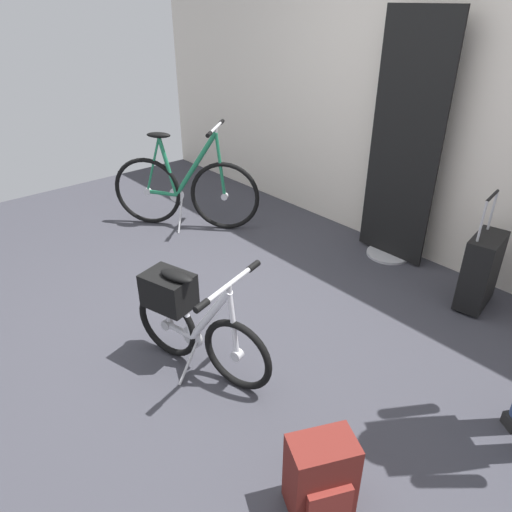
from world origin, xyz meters
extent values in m
plane|color=#38383F|center=(0.00, 0.00, 0.00)|extent=(6.79, 6.79, 0.00)
cube|color=silver|center=(0.00, 1.97, 1.31)|extent=(6.79, 0.10, 2.63)
cylinder|color=#B7B7BC|center=(0.03, 1.74, 0.01)|extent=(0.36, 0.36, 0.02)
cube|color=black|center=(0.03, 1.74, 0.96)|extent=(0.60, 0.02, 1.88)
torus|color=black|center=(0.38, -0.21, 0.22)|extent=(0.44, 0.16, 0.44)
cylinder|color=#B7B7BC|center=(0.38, -0.21, 0.22)|extent=(0.07, 0.06, 0.06)
torus|color=black|center=(-0.11, -0.35, 0.22)|extent=(0.44, 0.16, 0.44)
cylinder|color=#B7B7BC|center=(-0.11, -0.35, 0.22)|extent=(0.07, 0.06, 0.06)
cylinder|color=silver|center=(-0.01, -0.32, 0.22)|extent=(0.20, 0.09, 0.05)
cylinder|color=silver|center=(0.21, -0.25, 0.42)|extent=(0.31, 0.13, 0.43)
cylinder|color=silver|center=(0.04, -0.30, 0.39)|extent=(0.12, 0.07, 0.37)
cylinder|color=silver|center=(-0.01, -0.32, 0.22)|extent=(0.19, 0.08, 0.04)
cylinder|color=silver|center=(0.36, -0.21, 0.42)|extent=(0.07, 0.05, 0.40)
cylinder|color=silver|center=(-0.05, -0.33, 0.40)|extent=(0.13, 0.06, 0.36)
ellipsoid|color=black|center=(0.00, -0.31, 0.60)|extent=(0.24, 0.15, 0.05)
cylinder|color=#B7B7BC|center=(0.34, -0.22, 0.64)|extent=(0.03, 0.03, 0.04)
cylinder|color=#B7B7BC|center=(0.34, -0.22, 0.66)|extent=(0.15, 0.43, 0.03)
cylinder|color=black|center=(0.40, -0.43, 0.66)|extent=(0.06, 0.10, 0.04)
cylinder|color=black|center=(0.28, 0.00, 0.66)|extent=(0.06, 0.10, 0.04)
cylinder|color=#B7B7BC|center=(0.08, -0.29, 0.21)|extent=(0.14, 0.05, 0.14)
cylinder|color=#B7B7BC|center=(0.14, -0.37, 0.10)|extent=(0.07, 0.19, 0.21)
cube|color=black|center=(-0.07, -0.33, 0.48)|extent=(0.32, 0.27, 0.20)
torus|color=black|center=(-1.30, 1.02, 0.32)|extent=(0.53, 0.44, 0.65)
cylinder|color=#B7B7BC|center=(-1.30, 1.02, 0.32)|extent=(0.08, 0.08, 0.06)
torus|color=black|center=(-1.88, 0.55, 0.32)|extent=(0.53, 0.44, 0.65)
cylinder|color=#B7B7BC|center=(-1.88, 0.55, 0.32)|extent=(0.08, 0.08, 0.06)
cylinder|color=#1E724C|center=(-1.77, 0.64, 0.32)|extent=(0.24, 0.21, 0.05)
cylinder|color=#1E724C|center=(-1.50, 0.85, 0.61)|extent=(0.37, 0.31, 0.62)
cylinder|color=#1E724C|center=(-1.70, 0.69, 0.58)|extent=(0.14, 0.13, 0.54)
cylinder|color=#1E724C|center=(-1.77, 0.64, 0.32)|extent=(0.24, 0.20, 0.04)
cylinder|color=#1E724C|center=(-1.32, 1.00, 0.62)|extent=(0.09, 0.08, 0.59)
cylinder|color=#1E724C|center=(-1.81, 0.60, 0.58)|extent=(0.16, 0.13, 0.53)
ellipsoid|color=black|center=(-1.75, 0.65, 0.86)|extent=(0.23, 0.21, 0.05)
cylinder|color=#B7B7BC|center=(-1.35, 0.98, 0.93)|extent=(0.03, 0.03, 0.04)
cylinder|color=#B7B7BC|center=(-1.35, 0.98, 0.95)|extent=(0.30, 0.36, 0.03)
cylinder|color=black|center=(-1.21, 0.81, 0.95)|extent=(0.08, 0.09, 0.04)
cylinder|color=black|center=(-1.48, 1.15, 0.95)|extent=(0.08, 0.09, 0.04)
cylinder|color=#B7B7BC|center=(-1.66, 0.73, 0.31)|extent=(0.12, 0.10, 0.14)
cylinder|color=#B7B7BC|center=(-1.56, 0.69, 0.15)|extent=(0.13, 0.16, 0.30)
cube|color=black|center=(0.86, 1.57, 0.28)|extent=(0.24, 0.39, 0.52)
cylinder|color=#B7B7BC|center=(0.84, 1.45, 0.68)|extent=(0.02, 0.02, 0.28)
cylinder|color=#B7B7BC|center=(0.80, 1.67, 0.68)|extent=(0.02, 0.02, 0.28)
cylinder|color=black|center=(0.82, 1.56, 0.82)|extent=(0.06, 0.23, 0.02)
cylinder|color=black|center=(0.94, 1.45, 0.02)|extent=(0.04, 0.03, 0.04)
cylinder|color=black|center=(0.90, 1.70, 0.02)|extent=(0.04, 0.03, 0.04)
cube|color=maroon|center=(1.16, -0.39, 0.19)|extent=(0.28, 0.33, 0.38)
cube|color=maroon|center=(1.26, -0.44, 0.13)|extent=(0.11, 0.19, 0.17)
camera|label=1|loc=(1.96, -1.44, 1.94)|focal=33.18mm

